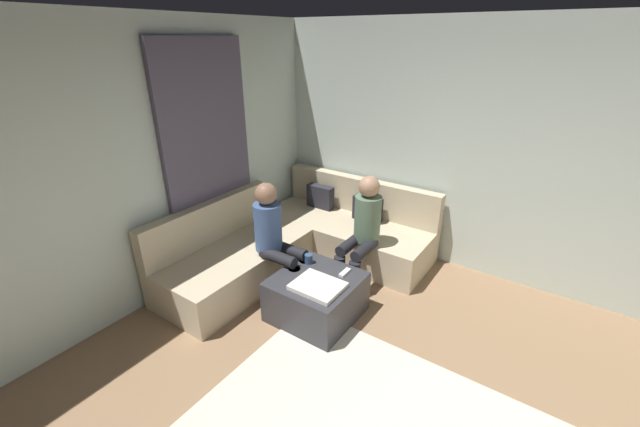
% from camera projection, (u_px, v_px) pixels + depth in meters
% --- Properties ---
extents(wall_back, '(6.00, 0.12, 2.70)m').
position_uv_depth(wall_back, '(528.00, 162.00, 3.92)').
color(wall_back, silver).
rests_on(wall_back, ground_plane).
extents(wall_left, '(0.12, 6.00, 2.70)m').
position_uv_depth(wall_left, '(77.00, 188.00, 3.23)').
color(wall_left, silver).
rests_on(wall_left, ground_plane).
extents(curtain_panel, '(0.06, 1.10, 2.50)m').
position_uv_depth(curtain_panel, '(210.00, 164.00, 4.20)').
color(curtain_panel, '#595166').
rests_on(curtain_panel, ground_plane).
extents(sectional_couch, '(2.10, 2.55, 0.87)m').
position_uv_depth(sectional_couch, '(301.00, 241.00, 4.64)').
color(sectional_couch, '#C6B593').
rests_on(sectional_couch, ground_plane).
extents(ottoman, '(0.76, 0.76, 0.42)m').
position_uv_depth(ottoman, '(316.00, 297.00, 3.77)').
color(ottoman, '#333338').
rests_on(ottoman, ground_plane).
extents(folded_blanket, '(0.44, 0.36, 0.04)m').
position_uv_depth(folded_blanket, '(318.00, 286.00, 3.54)').
color(folded_blanket, white).
rests_on(folded_blanket, ottoman).
extents(coffee_mug, '(0.08, 0.08, 0.10)m').
position_uv_depth(coffee_mug, '(309.00, 259.00, 3.91)').
color(coffee_mug, '#334C72').
rests_on(coffee_mug, ottoman).
extents(game_remote, '(0.05, 0.15, 0.02)m').
position_uv_depth(game_remote, '(345.00, 272.00, 3.75)').
color(game_remote, white).
rests_on(game_remote, ottoman).
extents(person_on_couch_back, '(0.30, 0.60, 1.20)m').
position_uv_depth(person_on_couch_back, '(363.00, 228.00, 4.12)').
color(person_on_couch_back, black).
rests_on(person_on_couch_back, ground_plane).
extents(person_on_couch_side, '(0.60, 0.30, 1.20)m').
position_uv_depth(person_on_couch_side, '(276.00, 236.00, 3.96)').
color(person_on_couch_side, black).
rests_on(person_on_couch_side, ground_plane).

